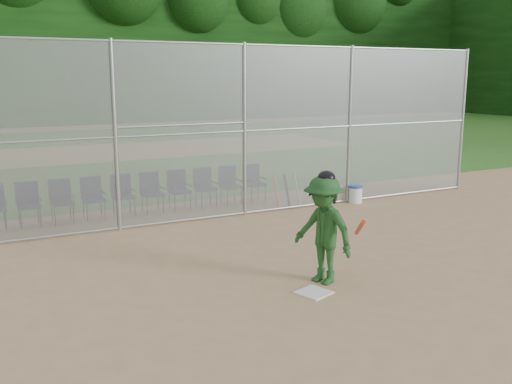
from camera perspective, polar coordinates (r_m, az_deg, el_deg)
name	(u,v)px	position (r m, az deg, el deg)	size (l,w,h in m)	color
ground	(331,290)	(9.01, 7.47, -9.72)	(100.00, 100.00, 0.00)	tan
grass_strip	(89,153)	(25.53, -16.32, 3.77)	(100.00, 100.00, 0.00)	#2D661E
dirt_patch_far	(89,153)	(25.53, -16.32, 3.78)	(24.00, 24.00, 0.00)	tan
backstop_fence	(204,130)	(12.87, -5.18, 6.22)	(16.09, 0.09, 4.00)	gray
treeline	(73,24)	(27.38, -17.85, 15.71)	(81.00, 60.00, 11.00)	black
home_plate	(314,292)	(8.87, 5.79, -9.97)	(0.45, 0.45, 0.02)	white
batter_at_plate	(324,229)	(9.07, 6.78, -3.72)	(1.09, 1.38, 1.82)	#1E4B1F
water_cooler	(355,194)	(15.07, 9.92, -0.20)	(0.36, 0.36, 0.46)	white
spare_bats	(287,191)	(14.35, 3.11, 0.09)	(0.66, 0.38, 0.82)	#D84C14
chair_1	(29,205)	(13.44, -21.76, -1.21)	(0.54, 0.52, 0.96)	#0D1733
chair_2	(62,202)	(13.52, -18.83, -0.93)	(0.54, 0.52, 0.96)	#0D1733
chair_3	(94,199)	(13.63, -15.94, -0.65)	(0.54, 0.52, 0.96)	#0D1733
chair_4	(124,196)	(13.78, -13.10, -0.37)	(0.54, 0.52, 0.96)	#0D1733
chair_5	(152,193)	(13.96, -10.33, -0.10)	(0.54, 0.52, 0.96)	#0D1733
chair_6	(180,190)	(14.18, -7.64, 0.16)	(0.54, 0.52, 0.96)	#0D1733
chair_7	(206,188)	(14.43, -5.04, 0.41)	(0.54, 0.52, 0.96)	#0D1733
chair_8	(231,185)	(14.70, -2.52, 0.66)	(0.54, 0.52, 0.96)	#0D1733
chair_9	(255,183)	(15.00, -0.11, 0.89)	(0.54, 0.52, 0.96)	#0D1733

